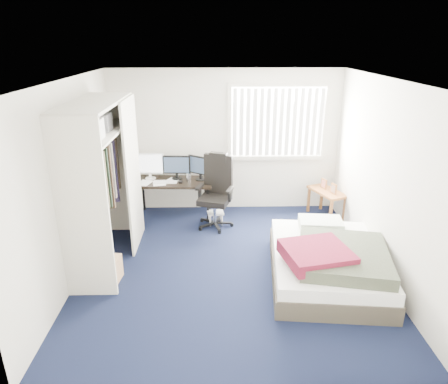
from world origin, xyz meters
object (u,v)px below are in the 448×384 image
office_chair (216,199)px  desk (174,178)px  nightstand (327,194)px  bed (328,261)px

office_chair → desk: bearing=151.3°
desk → nightstand: (2.65, -0.15, -0.27)m
office_chair → bed: bearing=-50.0°
nightstand → bed: 2.02m
desk → office_chair: 0.86m
nightstand → bed: nightstand is taller
office_chair → bed: size_ratio=0.61×
desk → nightstand: bearing=-3.3°
desk → nightstand: 2.67m
desk → office_chair: size_ratio=1.14×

